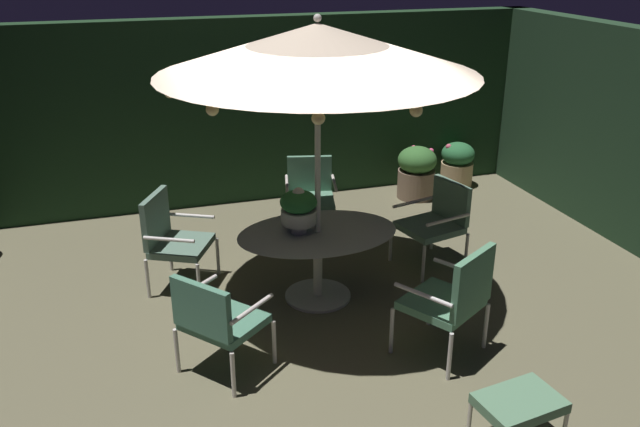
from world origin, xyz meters
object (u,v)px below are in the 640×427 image
(patio_chair_north, at_px, (171,235))
(patio_chair_northeast, at_px, (216,318))
(patio_dining_table, at_px, (318,247))
(patio_chair_east, at_px, (453,296))
(ottoman_footrest, at_px, (519,404))
(patio_chair_south, at_px, (310,192))
(patio_umbrella, at_px, (317,49))
(patio_chair_southeast, at_px, (437,218))
(potted_plant_back_right, at_px, (457,163))
(centerpiece_planter, at_px, (299,208))
(potted_plant_back_left, at_px, (417,172))

(patio_chair_north, bearing_deg, patio_chair_northeast, -83.40)
(patio_dining_table, xyz_separation_m, patio_chair_northeast, (-1.16, -0.96, -0.02))
(patio_chair_east, distance_m, ottoman_footrest, 1.13)
(patio_chair_south, bearing_deg, patio_chair_east, -81.18)
(patio_umbrella, bearing_deg, patio_dining_table, 11.56)
(patio_chair_south, bearing_deg, patio_chair_north, -155.65)
(patio_chair_south, bearing_deg, patio_chair_northeast, -122.00)
(patio_chair_southeast, xyz_separation_m, ottoman_footrest, (-0.73, -2.74, -0.21))
(patio_chair_north, bearing_deg, patio_dining_table, -27.15)
(patio_chair_north, bearing_deg, patio_chair_east, -42.97)
(patio_chair_northeast, bearing_deg, patio_chair_southeast, 26.40)
(patio_umbrella, xyz_separation_m, patio_chair_northeast, (-1.16, -0.96, -1.93))
(patio_chair_east, bearing_deg, potted_plant_back_right, 60.92)
(patio_chair_north, xyz_separation_m, ottoman_footrest, (2.09, -3.09, -0.25))
(patio_chair_northeast, bearing_deg, centerpiece_planter, 45.63)
(patio_dining_table, height_order, patio_chair_south, patio_chair_south)
(patio_chair_north, bearing_deg, patio_chair_south, 24.35)
(patio_umbrella, height_order, patio_chair_east, patio_umbrella)
(patio_chair_southeast, xyz_separation_m, potted_plant_back_right, (1.44, 2.18, -0.21))
(patio_umbrella, bearing_deg, patio_chair_northeast, -140.21)
(patio_umbrella, bearing_deg, patio_chair_south, 76.18)
(patio_chair_south, xyz_separation_m, potted_plant_back_left, (1.78, 0.79, -0.19))
(patio_umbrella, relative_size, centerpiece_planter, 6.26)
(patio_umbrella, distance_m, patio_chair_northeast, 2.45)
(patio_umbrella, bearing_deg, potted_plant_back_right, 40.88)
(patio_chair_northeast, bearing_deg, ottoman_footrest, -37.09)
(centerpiece_planter, xyz_separation_m, potted_plant_back_left, (2.32, 2.23, -0.61))
(potted_plant_back_left, bearing_deg, patio_chair_southeast, -109.15)
(patio_dining_table, xyz_separation_m, centerpiece_planter, (-0.18, 0.03, 0.43))
(patio_chair_northeast, relative_size, patio_chair_south, 0.96)
(patio_chair_northeast, xyz_separation_m, potted_plant_back_left, (3.30, 3.22, -0.16))
(patio_chair_north, bearing_deg, potted_plant_back_right, 23.27)
(patio_dining_table, distance_m, ottoman_footrest, 2.52)
(patio_chair_southeast, bearing_deg, potted_plant_back_left, 70.85)
(patio_umbrella, relative_size, potted_plant_back_right, 4.44)
(potted_plant_back_right, bearing_deg, ottoman_footrest, -113.83)
(potted_plant_back_right, bearing_deg, patio_chair_south, -157.47)
(patio_chair_northeast, distance_m, patio_chair_southeast, 2.94)
(patio_chair_southeast, height_order, potted_plant_back_left, patio_chair_southeast)
(patio_dining_table, bearing_deg, patio_chair_southeast, 13.08)
(patio_dining_table, distance_m, patio_chair_northeast, 1.51)
(ottoman_footrest, bearing_deg, patio_chair_south, 95.64)
(patio_chair_south, height_order, potted_plant_back_left, patio_chair_south)
(patio_umbrella, xyz_separation_m, patio_chair_south, (0.36, 1.47, -1.90))
(patio_dining_table, relative_size, patio_chair_northeast, 1.73)
(patio_dining_table, distance_m, patio_chair_north, 1.52)
(patio_chair_north, relative_size, patio_chair_northeast, 1.09)
(patio_chair_northeast, xyz_separation_m, ottoman_footrest, (1.90, -1.44, -0.21))
(patio_chair_northeast, height_order, patio_chair_southeast, patio_chair_southeast)
(patio_chair_north, bearing_deg, ottoman_footrest, -55.93)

